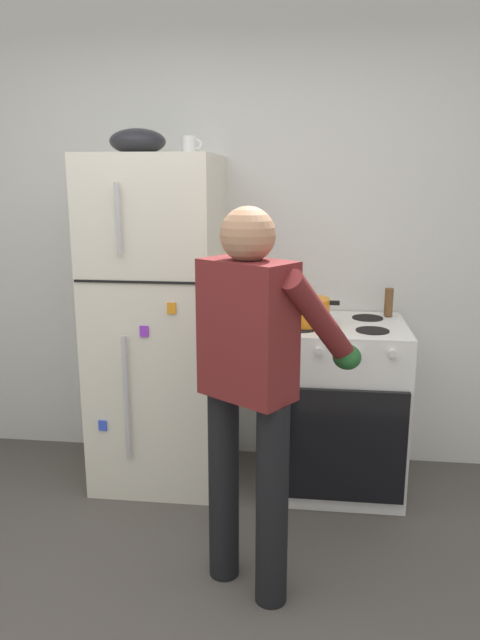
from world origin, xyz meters
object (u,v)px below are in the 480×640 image
(stove_range, at_px, (332,406))
(person_cook, at_px, (254,370))
(mixing_bowl, at_px, (138,141))
(coffee_mug, at_px, (189,145))
(refrigerator, at_px, (159,323))
(red_pot, at_px, (306,311))
(pepper_mill, at_px, (389,302))

(stove_range, height_order, person_cook, person_cook)
(mixing_bowl, bearing_deg, stove_range, -0.56)
(stove_range, bearing_deg, person_cook, -111.19)
(coffee_mug, distance_m, mixing_bowl, 0.27)
(refrigerator, height_order, coffee_mug, coffee_mug)
(refrigerator, relative_size, person_cook, 1.14)
(refrigerator, xyz_separation_m, stove_range, (0.98, -0.01, -0.44))
(person_cook, distance_m, mixing_bowl, 1.48)
(stove_range, relative_size, red_pot, 2.68)
(refrigerator, distance_m, mixing_bowl, 0.98)
(pepper_mill, bearing_deg, stove_range, -144.96)
(coffee_mug, bearing_deg, stove_range, -4.35)
(person_cook, bearing_deg, stove_range, 68.81)
(refrigerator, relative_size, pepper_mill, 11.62)
(coffee_mug, relative_size, mixing_bowl, 0.38)
(person_cook, height_order, red_pot, person_cook)
(red_pot, xyz_separation_m, pepper_mill, (0.46, 0.25, 0.01))
(person_cook, relative_size, coffee_mug, 14.28)
(refrigerator, height_order, stove_range, refrigerator)
(red_pot, bearing_deg, mixing_bowl, 176.81)
(stove_range, relative_size, person_cook, 0.59)
(person_cook, relative_size, red_pot, 4.56)
(stove_range, relative_size, pepper_mill, 6.02)
(mixing_bowl, bearing_deg, person_cook, -52.65)
(refrigerator, xyz_separation_m, person_cook, (0.62, -0.92, 0.05))
(pepper_mill, bearing_deg, red_pot, -151.48)
(person_cook, bearing_deg, mixing_bowl, 127.35)
(red_pot, distance_m, mixing_bowl, 1.25)
(person_cook, xyz_separation_m, red_pot, (0.19, 0.87, 0.05))
(stove_range, xyz_separation_m, mixing_bowl, (-1.06, 0.01, 1.42))
(refrigerator, distance_m, coffee_mug, 0.98)
(red_pot, bearing_deg, refrigerator, 176.52)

